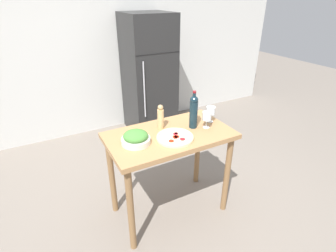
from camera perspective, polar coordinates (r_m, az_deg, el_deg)
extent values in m
plane|color=slate|center=(2.83, 0.31, -17.56)|extent=(14.00, 14.00, 0.00)
cube|color=silver|center=(4.09, -14.70, 16.46)|extent=(6.40, 0.06, 2.60)
cube|color=black|center=(4.01, -4.20, 10.89)|extent=(0.66, 0.68, 1.76)
cube|color=black|center=(3.62, -2.09, 15.50)|extent=(0.65, 0.01, 0.01)
cylinder|color=#B2B2B7|center=(3.64, -5.16, 7.70)|extent=(0.02, 0.02, 0.79)
cube|color=#A87A4C|center=(2.31, 0.37, -2.12)|extent=(1.10, 0.63, 0.04)
cylinder|color=olive|center=(2.23, -8.11, -17.87)|extent=(0.06, 0.06, 0.84)
cylinder|color=olive|center=(2.63, 12.70, -10.44)|extent=(0.06, 0.06, 0.84)
cylinder|color=olive|center=(2.61, -12.13, -10.71)|extent=(0.06, 0.06, 0.84)
cylinder|color=olive|center=(2.95, 6.44, -5.34)|extent=(0.06, 0.06, 0.84)
cylinder|color=#142833|center=(2.37, 5.55, 2.47)|extent=(0.07, 0.07, 0.25)
sphere|color=#142833|center=(2.31, 5.71, 5.67)|extent=(0.07, 0.07, 0.07)
cylinder|color=#142833|center=(2.30, 5.75, 6.43)|extent=(0.03, 0.03, 0.07)
cylinder|color=maroon|center=(2.29, 5.79, 7.39)|extent=(0.03, 0.03, 0.02)
cylinder|color=silver|center=(2.43, 8.29, -0.27)|extent=(0.06, 0.06, 0.00)
cylinder|color=silver|center=(2.41, 8.35, 0.58)|extent=(0.01, 0.01, 0.08)
cylinder|color=white|center=(2.38, 8.47, 2.19)|extent=(0.08, 0.08, 0.07)
cylinder|color=maroon|center=(2.39, 8.43, 1.65)|extent=(0.07, 0.07, 0.02)
cylinder|color=silver|center=(2.55, 9.10, 1.03)|extent=(0.06, 0.06, 0.00)
cylinder|color=silver|center=(2.53, 9.16, 1.85)|extent=(0.01, 0.01, 0.08)
cylinder|color=white|center=(2.50, 9.29, 3.39)|extent=(0.08, 0.08, 0.07)
cylinder|color=maroon|center=(2.51, 9.24, 2.80)|extent=(0.07, 0.07, 0.02)
cylinder|color=tan|center=(2.35, -1.62, 1.51)|extent=(0.06, 0.06, 0.18)
sphere|color=tan|center=(2.31, -1.66, 4.05)|extent=(0.05, 0.05, 0.05)
cylinder|color=silver|center=(2.16, -6.99, -3.20)|extent=(0.24, 0.24, 0.05)
ellipsoid|color=#478438|center=(2.14, -7.06, -2.13)|extent=(0.20, 0.20, 0.08)
cylinder|color=beige|center=(2.22, 1.54, -2.62)|extent=(0.31, 0.31, 0.02)
torus|color=beige|center=(2.21, 1.54, -2.39)|extent=(0.31, 0.31, 0.02)
cylinder|color=red|center=(2.26, 1.63, -1.71)|extent=(0.04, 0.04, 0.01)
cylinder|color=red|center=(2.22, 1.98, -2.30)|extent=(0.04, 0.04, 0.01)
cylinder|color=red|center=(2.18, 3.17, -2.88)|extent=(0.04, 0.04, 0.01)
cylinder|color=#AB2B27|center=(2.20, 1.73, -2.51)|extent=(0.04, 0.04, 0.01)
cylinder|color=#AF200E|center=(2.21, 1.46, -2.31)|extent=(0.04, 0.04, 0.01)
cylinder|color=red|center=(2.20, 1.58, -2.54)|extent=(0.03, 0.03, 0.01)
cylinder|color=#B11B26|center=(2.26, 1.81, -1.62)|extent=(0.03, 0.03, 0.01)
cylinder|color=#B42710|center=(2.15, 0.73, -3.27)|extent=(0.04, 0.04, 0.01)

